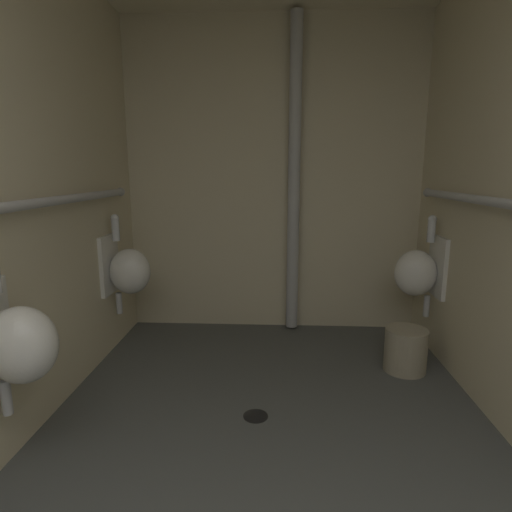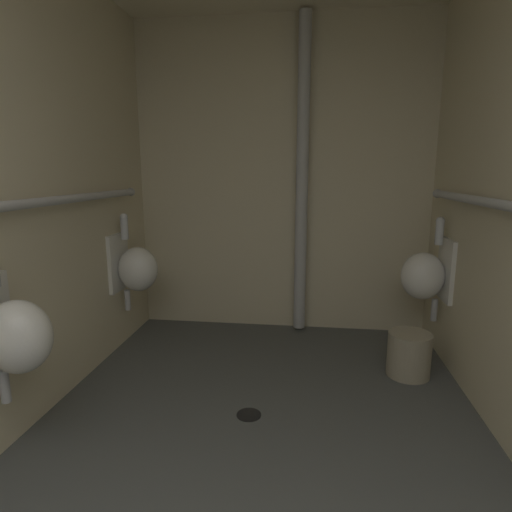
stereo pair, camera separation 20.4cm
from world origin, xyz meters
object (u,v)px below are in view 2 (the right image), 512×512
object	(u,v)px
urinal_left_mid	(14,334)
waste_bin	(409,354)
urinal_left_far	(135,268)
urinal_right_mid	(426,275)
floor_drain	(249,414)
standpipe_back_wall	(302,180)

from	to	relation	value
urinal_left_mid	waste_bin	distance (m)	2.33
urinal_left_mid	urinal_left_far	world-z (taller)	same
urinal_right_mid	floor_drain	bearing A→B (deg)	-141.39
floor_drain	waste_bin	distance (m)	1.18
waste_bin	urinal_right_mid	bearing A→B (deg)	63.74
urinal_left_far	waste_bin	bearing A→B (deg)	-7.12
urinal_left_mid	standpipe_back_wall	distance (m)	2.32
urinal_left_mid	standpipe_back_wall	world-z (taller)	standpipe_back_wall
urinal_right_mid	floor_drain	world-z (taller)	urinal_right_mid
standpipe_back_wall	waste_bin	xyz separation A→B (m)	(0.75, -0.74, -1.13)
urinal_left_far	standpipe_back_wall	xyz separation A→B (m)	(1.24, 0.50, 0.65)
urinal_left_mid	waste_bin	world-z (taller)	urinal_left_mid
urinal_left_far	urinal_right_mid	size ratio (longest dim) A/B	1.00
urinal_left_far	standpipe_back_wall	distance (m)	1.49
floor_drain	waste_bin	bearing A→B (deg)	31.59
urinal_right_mid	standpipe_back_wall	bearing A→B (deg)	153.87
urinal_right_mid	waste_bin	bearing A→B (deg)	-116.26
urinal_left_mid	floor_drain	size ratio (longest dim) A/B	5.39
urinal_right_mid	standpipe_back_wall	distance (m)	1.20
floor_drain	urinal_right_mid	bearing A→B (deg)	38.61
urinal_left_mid	floor_drain	world-z (taller)	urinal_left_mid
urinal_left_far	urinal_right_mid	distance (m)	2.15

